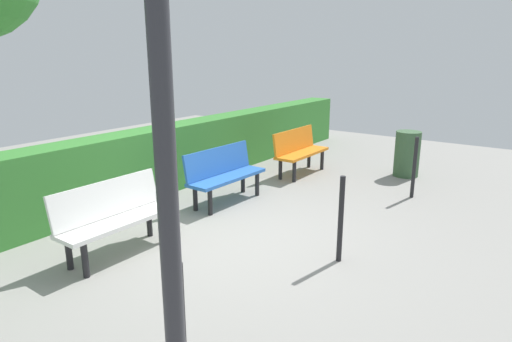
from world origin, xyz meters
name	(u,v)px	position (x,y,z in m)	size (l,w,h in m)	color
ground_plane	(228,236)	(0.00, 0.00, 0.00)	(16.00, 16.00, 0.00)	gray
bench_orange	(299,150)	(-3.15, -0.77, 0.48)	(1.39, 0.46, 0.86)	orange
bench_blue	(224,172)	(-1.02, -0.89, 0.48)	(1.44, 0.50, 0.86)	blue
bench_white	(114,215)	(1.14, -0.76, 0.48)	(1.43, 0.48, 0.86)	white
hedge_row	(164,158)	(-0.95, -2.16, 0.54)	(11.54, 0.55, 1.08)	#387F33
railing_post_near	(414,168)	(-2.96, 1.47, 0.50)	(0.06, 0.06, 1.00)	black
railing_post_mid	(341,219)	(-0.19, 1.47, 0.50)	(0.06, 0.06, 1.00)	black
railing_post_far	(182,332)	(2.29, 1.47, 0.50)	(0.06, 0.06, 1.00)	black
lamp_post	(157,14)	(2.51, 1.64, 2.48)	(0.36, 0.36, 3.52)	#2D2D33
trash_bin	(407,154)	(-4.19, 0.98, 0.43)	(0.46, 0.46, 0.86)	#385938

